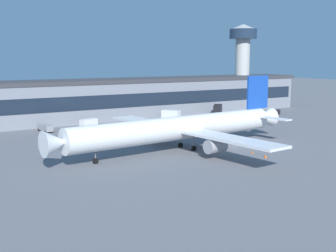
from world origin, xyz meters
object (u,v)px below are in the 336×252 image
traffic_cone_1 (266,156)px  catering_truck (218,110)px  traffic_cone_0 (253,152)px  follow_me_car (274,112)px  belt_loader (45,128)px  pushback_tractor (212,117)px  control_tower (243,56)px  stair_truck (171,115)px  airliner (181,128)px  crew_van (89,123)px

traffic_cone_1 → catering_truck: bearing=60.0°
catering_truck → traffic_cone_0: bearing=-121.6°
follow_me_car → belt_loader: bearing=175.2°
pushback_tractor → traffic_cone_1: pushback_tractor is taller
traffic_cone_1 → belt_loader: bearing=116.8°
belt_loader → pushback_tractor: bearing=-7.8°
control_tower → pushback_tractor: (-36.66, -26.80, -20.19)m
follow_me_car → pushback_tractor: follow_me_car is taller
stair_truck → belt_loader: 41.13m
traffic_cone_1 → traffic_cone_0: bearing=80.5°
airliner → traffic_cone_1: (10.39, -15.76, -4.65)m
crew_van → traffic_cone_1: size_ratio=7.78×
airliner → traffic_cone_0: bearing=-44.9°
stair_truck → traffic_cone_1: stair_truck is taller
pushback_tractor → stair_truck: stair_truck is taller
crew_van → belt_loader: bearing=-176.7°
belt_loader → traffic_cone_1: size_ratio=9.14×
control_tower → airliner: bearing=-139.9°
control_tower → crew_van: size_ratio=6.11×
crew_van → traffic_cone_0: bearing=-73.1°
stair_truck → belt_loader: stair_truck is taller
crew_van → follow_me_car: bearing=-6.4°
follow_me_car → pushback_tractor: (-28.62, -0.36, -0.04)m
crew_van → pushback_tractor: 40.69m
airliner → traffic_cone_0: size_ratio=111.16×
stair_truck → traffic_cone_1: size_ratio=8.86×
airliner → control_tower: bearing=40.1°
control_tower → belt_loader: size_ratio=5.19×
traffic_cone_0 → control_tower: bearing=49.7°
stair_truck → pushback_tractor: bearing=-28.4°
control_tower → belt_loader: bearing=-167.7°
follow_me_car → belt_loader: (-81.79, 6.89, 0.06)m
follow_me_car → stair_truck: size_ratio=0.71×
catering_truck → traffic_cone_0: (-31.71, -51.52, -2.01)m
control_tower → catering_truck: 39.85m
airliner → crew_van: 41.94m
pushback_tractor → stair_truck: size_ratio=0.85×
airliner → belt_loader: (-18.10, 40.75, -3.86)m
catering_truck → traffic_cone_0: 60.53m
catering_truck → follow_me_car: bearing=-17.4°
follow_me_car → traffic_cone_0: follow_me_car is taller
follow_me_car → airliner: bearing=-152.0°
traffic_cone_0 → pushback_tractor: bearing=61.8°
crew_van → traffic_cone_0: 55.02m
belt_loader → traffic_cone_1: belt_loader is taller
pushback_tractor → belt_loader: (-53.17, 7.25, 0.10)m
catering_truck → follow_me_car: 21.85m
belt_loader → traffic_cone_1: (28.49, -56.51, -0.79)m
crew_van → stair_truck: stair_truck is taller
pushback_tractor → belt_loader: size_ratio=0.82×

